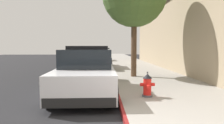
{
  "coord_description": "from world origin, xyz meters",
  "views": [
    {
      "loc": [
        -0.52,
        -3.47,
        1.65
      ],
      "look_at": [
        -0.13,
        5.21,
        1.0
      ],
      "focal_mm": 32.75,
      "sensor_mm": 36.0,
      "label": 1
    }
  ],
  "objects_px": {
    "police_cruiser": "(87,72)",
    "parked_car_silver_ahead": "(98,59)",
    "parked_car_dark_far": "(96,55)",
    "fire_hydrant": "(147,85)"
  },
  "relations": [
    {
      "from": "parked_car_silver_ahead",
      "to": "parked_car_dark_far",
      "type": "bearing_deg",
      "value": 92.59
    },
    {
      "from": "parked_car_dark_far",
      "to": "fire_hydrant",
      "type": "xyz_separation_m",
      "value": [
        2.06,
        -16.6,
        -0.25
      ]
    },
    {
      "from": "fire_hydrant",
      "to": "parked_car_silver_ahead",
      "type": "bearing_deg",
      "value": 100.98
    },
    {
      "from": "police_cruiser",
      "to": "parked_car_silver_ahead",
      "type": "relative_size",
      "value": 1.0
    },
    {
      "from": "parked_car_silver_ahead",
      "to": "fire_hydrant",
      "type": "xyz_separation_m",
      "value": [
        1.71,
        -8.82,
        -0.25
      ]
    },
    {
      "from": "police_cruiser",
      "to": "fire_hydrant",
      "type": "distance_m",
      "value": 2.26
    },
    {
      "from": "parked_car_silver_ahead",
      "to": "parked_car_dark_far",
      "type": "distance_m",
      "value": 7.78
    },
    {
      "from": "parked_car_silver_ahead",
      "to": "fire_hydrant",
      "type": "height_order",
      "value": "parked_car_silver_ahead"
    },
    {
      "from": "police_cruiser",
      "to": "fire_hydrant",
      "type": "xyz_separation_m",
      "value": [
        1.9,
        -1.19,
        -0.25
      ]
    },
    {
      "from": "parked_car_silver_ahead",
      "to": "parked_car_dark_far",
      "type": "height_order",
      "value": "same"
    }
  ]
}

